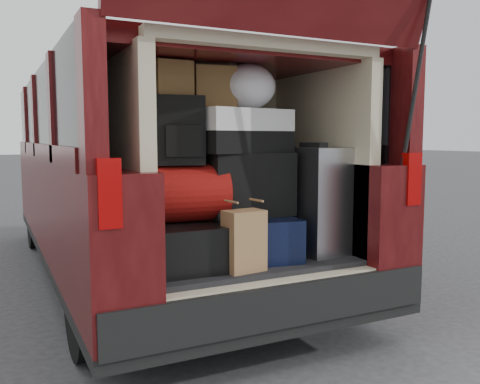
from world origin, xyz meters
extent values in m
plane|color=#323234|center=(0.00, 0.00, 0.00)|extent=(80.00, 80.00, 0.00)
cylinder|color=black|center=(-0.82, 0.40, 0.32)|extent=(0.24, 0.64, 0.64)
cylinder|color=black|center=(0.82, 0.40, 0.32)|extent=(0.24, 0.64, 0.64)
cylinder|color=black|center=(-0.82, 3.70, 0.32)|extent=(0.24, 0.64, 0.64)
cylinder|color=black|center=(0.82, 3.70, 0.32)|extent=(0.24, 0.64, 0.64)
cube|color=black|center=(0.00, 2.08, 0.26)|extent=(1.90, 4.85, 0.08)
cube|color=#3D090B|center=(-0.79, 2.08, 0.70)|extent=(0.33, 4.85, 0.80)
cube|color=#3D090B|center=(0.79, 2.08, 0.70)|extent=(0.33, 4.85, 0.80)
cube|color=#3D090B|center=(0.00, 2.08, 1.73)|extent=(1.82, 4.46, 0.10)
cube|color=black|center=(-0.88, 1.97, 1.44)|extent=(0.12, 4.25, 0.68)
cube|color=black|center=(0.88, 1.97, 1.44)|extent=(0.12, 4.25, 0.68)
cube|color=black|center=(0.00, -0.29, 0.40)|extent=(1.86, 0.16, 0.22)
cube|color=#990505|center=(-0.86, -0.33, 1.02)|extent=(0.10, 0.06, 0.30)
cube|color=#990505|center=(0.86, -0.33, 1.02)|extent=(0.10, 0.06, 0.30)
cube|color=black|center=(0.00, 0.28, 0.52)|extent=(1.24, 1.05, 0.06)
cube|color=beige|center=(-0.66, 0.28, 1.12)|extent=(0.08, 1.05, 1.15)
cube|color=beige|center=(0.66, 0.28, 1.12)|extent=(0.08, 1.05, 1.15)
cube|color=beige|center=(0.00, 0.83, 1.12)|extent=(1.34, 0.06, 1.15)
cube|color=beige|center=(0.00, 0.28, 1.73)|extent=(1.34, 1.05, 0.06)
cylinder|color=black|center=(0.84, -0.40, 1.65)|extent=(0.02, 0.90, 0.76)
cube|color=black|center=(0.00, 0.28, 0.28)|extent=(1.24, 1.05, 0.55)
cube|color=black|center=(-0.39, 0.13, 0.67)|extent=(0.46, 0.62, 0.24)
cube|color=black|center=(0.06, 0.14, 0.67)|extent=(0.53, 0.61, 0.25)
cube|color=silver|center=(0.47, 0.09, 0.87)|extent=(0.30, 0.45, 0.65)
cube|color=#956843|center=(-0.12, -0.14, 0.71)|extent=(0.23, 0.16, 0.33)
cube|color=#9A130E|center=(-0.36, 0.14, 0.95)|extent=(0.51, 0.36, 0.32)
cube|color=black|center=(0.05, 0.16, 0.98)|extent=(0.53, 0.33, 0.37)
cube|color=black|center=(-0.38, 0.13, 1.29)|extent=(0.28, 0.20, 0.37)
cube|color=silver|center=(0.02, 0.16, 1.29)|extent=(0.61, 0.39, 0.25)
cube|color=brown|center=(-0.40, 0.19, 1.57)|extent=(0.22, 0.18, 0.19)
cube|color=brown|center=(-0.14, 0.23, 1.54)|extent=(0.26, 0.23, 0.24)
ellipsoid|color=white|center=(0.07, 0.19, 1.55)|extent=(0.34, 0.32, 0.26)
camera|label=1|loc=(-1.31, -2.50, 1.25)|focal=38.00mm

